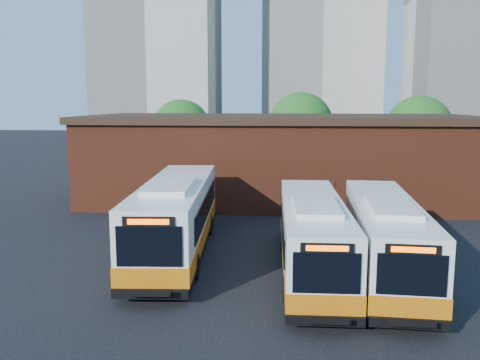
# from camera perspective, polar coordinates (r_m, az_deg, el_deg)

# --- Properties ---
(ground) EXTENTS (220.00, 220.00, 0.00)m
(ground) POSITION_cam_1_polar(r_m,az_deg,el_deg) (19.90, 3.59, -13.11)
(ground) COLOR black
(bus_midwest) EXTENTS (3.77, 14.01, 3.77)m
(bus_midwest) POSITION_cam_1_polar(r_m,az_deg,el_deg) (25.13, -7.16, -4.39)
(bus_midwest) COLOR white
(bus_midwest) RESTS_ON ground
(bus_mideast) EXTENTS (2.84, 12.49, 3.38)m
(bus_mideast) POSITION_cam_1_polar(r_m,az_deg,el_deg) (22.41, 8.13, -6.51)
(bus_mideast) COLOR white
(bus_mideast) RESTS_ON ground
(bus_east) EXTENTS (3.20, 12.58, 3.40)m
(bus_east) POSITION_cam_1_polar(r_m,az_deg,el_deg) (22.84, 15.92, -6.46)
(bus_east) COLOR white
(bus_east) RESTS_ON ground
(transit_worker) EXTENTS (0.67, 0.79, 1.84)m
(transit_worker) POSITION_cam_1_polar(r_m,az_deg,el_deg) (18.35, 12.05, -12.15)
(transit_worker) COLOR #121934
(transit_worker) RESTS_ON ground
(depot_building) EXTENTS (28.60, 12.60, 6.40)m
(depot_building) POSITION_cam_1_polar(r_m,az_deg,el_deg) (38.69, 4.44, 2.60)
(depot_building) COLOR maroon
(depot_building) RESTS_ON ground
(tree_west) EXTENTS (6.00, 6.00, 7.65)m
(tree_west) POSITION_cam_1_polar(r_m,az_deg,el_deg) (51.60, -6.60, 5.66)
(tree_west) COLOR #382314
(tree_west) RESTS_ON ground
(tree_mid) EXTENTS (6.56, 6.56, 8.36)m
(tree_mid) POSITION_cam_1_polar(r_m,az_deg,el_deg) (52.54, 6.85, 6.19)
(tree_mid) COLOR #382314
(tree_mid) RESTS_ON ground
(tree_east) EXTENTS (6.24, 6.24, 7.96)m
(tree_east) POSITION_cam_1_polar(r_m,az_deg,el_deg) (51.10, 19.43, 5.40)
(tree_east) COLOR #382314
(tree_east) RESTS_ON ground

